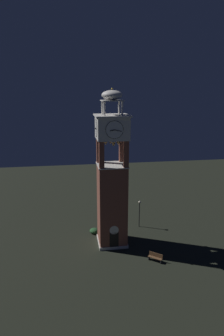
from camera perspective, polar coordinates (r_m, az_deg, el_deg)
ground at (r=38.18m, az=0.00°, el=-14.31°), size 80.00×80.00×0.00m
clock_tower at (r=34.99m, az=0.00°, el=-3.13°), size 3.94×3.94×18.92m
park_bench at (r=34.73m, az=8.46°, el=-16.83°), size 1.52×1.35×0.95m
lamp_post at (r=41.14m, az=5.38°, el=-7.95°), size 0.36×0.36×3.86m
trash_bin at (r=41.10m, az=-1.50°, el=-11.40°), size 0.52×0.52×0.80m
shrub_near_entry at (r=40.27m, az=-3.52°, el=-12.13°), size 1.18×1.18×0.67m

